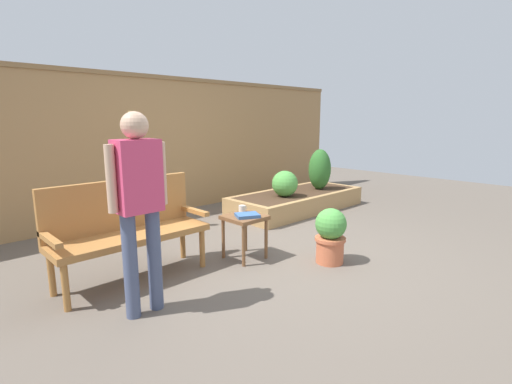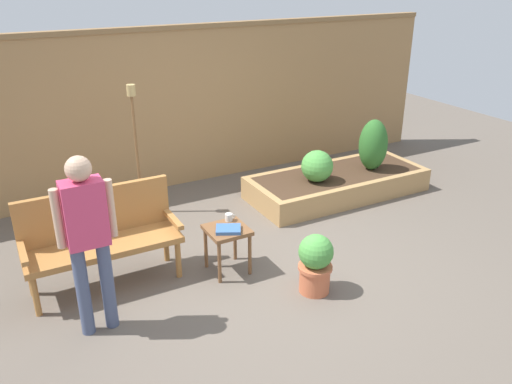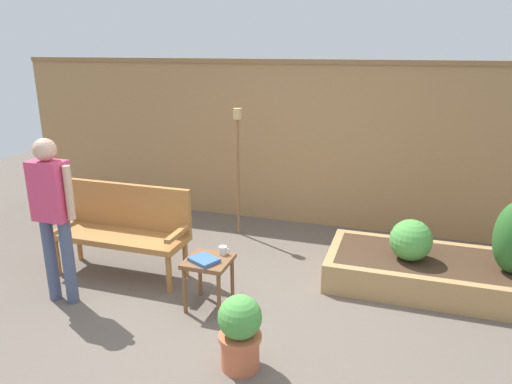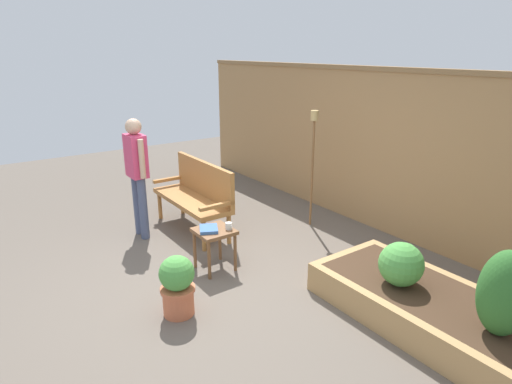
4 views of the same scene
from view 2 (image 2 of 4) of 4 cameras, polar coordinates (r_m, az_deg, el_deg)
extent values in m
plane|color=#60564C|center=(5.42, 0.83, -8.35)|extent=(14.00, 14.00, 0.00)
cube|color=#A37A4C|center=(7.22, -9.35, 8.65)|extent=(8.40, 0.10, 2.10)
cube|color=olive|center=(7.03, -9.95, 17.19)|extent=(8.40, 0.14, 0.06)
cylinder|color=#A87038|center=(5.55, -9.76, -5.52)|extent=(0.06, 0.06, 0.40)
cylinder|color=#A87038|center=(5.25, -8.44, -7.22)|extent=(0.06, 0.06, 0.40)
cylinder|color=#A87038|center=(5.36, -23.32, -8.41)|extent=(0.06, 0.06, 0.40)
cylinder|color=#A87038|center=(5.05, -22.83, -10.38)|extent=(0.06, 0.06, 0.40)
cube|color=#A87038|center=(5.15, -16.23, -5.69)|extent=(1.44, 0.48, 0.06)
cube|color=#A87038|center=(5.21, -17.09, -2.08)|extent=(1.44, 0.06, 0.48)
cube|color=#A87038|center=(5.03, -24.06, -5.96)|extent=(0.06, 0.48, 0.04)
cube|color=#A87038|center=(5.24, -9.06, -2.85)|extent=(0.06, 0.48, 0.04)
cylinder|color=brown|center=(5.49, -2.30, -5.28)|extent=(0.04, 0.04, 0.44)
cylinder|color=brown|center=(5.23, -0.68, -6.82)|extent=(0.04, 0.04, 0.44)
cylinder|color=brown|center=(5.37, -5.47, -6.07)|extent=(0.04, 0.04, 0.44)
cylinder|color=brown|center=(5.11, -3.99, -7.69)|extent=(0.04, 0.04, 0.44)
cube|color=brown|center=(5.18, -3.17, -4.14)|extent=(0.40, 0.40, 0.04)
cylinder|color=silver|center=(5.30, -2.98, -2.77)|extent=(0.08, 0.08, 0.08)
torus|color=silver|center=(5.31, -2.56, -2.67)|extent=(0.06, 0.01, 0.06)
cube|color=#38609E|center=(5.11, -3.02, -4.07)|extent=(0.30, 0.28, 0.04)
cylinder|color=#C66642|center=(5.05, 6.38, -9.45)|extent=(0.29, 0.29, 0.24)
cylinder|color=#C66642|center=(4.98, 6.45, -8.11)|extent=(0.32, 0.32, 0.04)
sphere|color=#4C9942|center=(4.90, 6.54, -6.46)|extent=(0.33, 0.33, 0.33)
cube|color=#AD8451|center=(6.82, 11.07, -0.38)|extent=(2.40, 0.09, 0.30)
cube|color=#AD8451|center=(7.49, 6.73, 2.09)|extent=(2.40, 0.09, 0.30)
cube|color=#AD8451|center=(6.56, 0.68, -0.92)|extent=(0.09, 0.82, 0.30)
cube|color=#AD8451|center=(7.86, 15.58, 2.42)|extent=(0.09, 0.82, 0.30)
cube|color=#422D1E|center=(7.15, 8.80, 0.91)|extent=(2.22, 0.82, 0.30)
cylinder|color=brown|center=(6.79, 6.59, 1.44)|extent=(0.04, 0.04, 0.06)
sphere|color=#4C9942|center=(6.72, 6.66, 2.81)|extent=(0.41, 0.41, 0.41)
cylinder|color=brown|center=(7.31, 12.40, 2.67)|extent=(0.04, 0.04, 0.06)
ellipsoid|color=#2D6628|center=(7.21, 12.61, 5.02)|extent=(0.38, 0.38, 0.69)
cylinder|color=brown|center=(6.49, -12.77, 3.79)|extent=(0.03, 0.03, 1.48)
cylinder|color=tan|center=(6.27, -13.43, 10.71)|extent=(0.10, 0.10, 0.13)
cylinder|color=#475170|center=(4.60, -15.84, -9.64)|extent=(0.11, 0.11, 0.82)
cylinder|color=#475170|center=(4.58, -18.29, -10.17)|extent=(0.11, 0.11, 0.82)
cube|color=#D13D66|center=(4.27, -18.13, -2.23)|extent=(0.32, 0.20, 0.54)
cylinder|color=tan|center=(4.30, -15.53, -1.71)|extent=(0.07, 0.07, 0.49)
cylinder|color=tan|center=(4.24, -20.75, -2.75)|extent=(0.07, 0.07, 0.49)
sphere|color=tan|center=(4.13, -18.76, 2.41)|extent=(0.20, 0.20, 0.20)
camera|label=1|loc=(1.97, -44.78, -28.21)|focal=26.49mm
camera|label=3|loc=(3.63, 51.12, 6.17)|focal=33.03mm
camera|label=4|loc=(6.13, 43.66, 12.69)|focal=30.41mm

